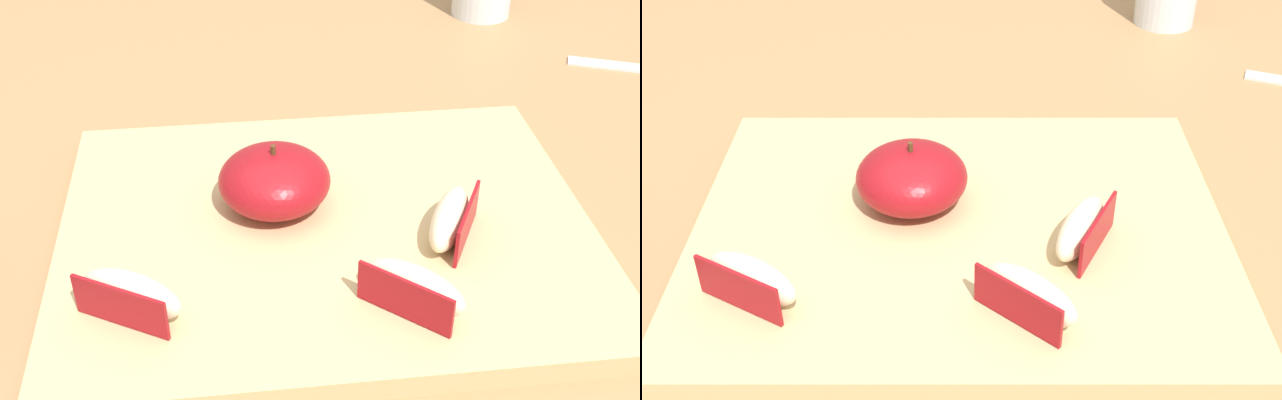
# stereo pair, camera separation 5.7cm
# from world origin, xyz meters

# --- Properties ---
(dining_table) EXTENTS (1.26, 0.99, 0.77)m
(dining_table) POSITION_xyz_m (0.00, 0.00, 0.67)
(dining_table) COLOR #9E754C
(dining_table) RESTS_ON ground_plane
(cutting_board) EXTENTS (0.38, 0.31, 0.02)m
(cutting_board) POSITION_xyz_m (0.06, -0.07, 0.78)
(cutting_board) COLOR tan
(cutting_board) RESTS_ON dining_table
(apple_half_skin_up) EXTENTS (0.08, 0.08, 0.05)m
(apple_half_skin_up) POSITION_xyz_m (0.02, -0.05, 0.81)
(apple_half_skin_up) COLOR maroon
(apple_half_skin_up) RESTS_ON cutting_board
(apple_wedge_front) EXTENTS (0.05, 0.07, 0.03)m
(apple_wedge_front) POSITION_xyz_m (0.14, -0.10, 0.81)
(apple_wedge_front) COLOR beige
(apple_wedge_front) RESTS_ON cutting_board
(apple_wedge_middle) EXTENTS (0.07, 0.06, 0.03)m
(apple_wedge_middle) POSITION_xyz_m (-0.07, -0.15, 0.81)
(apple_wedge_middle) COLOR beige
(apple_wedge_middle) RESTS_ON cutting_board
(apple_wedge_back) EXTENTS (0.07, 0.06, 0.03)m
(apple_wedge_back) POSITION_xyz_m (0.10, -0.17, 0.81)
(apple_wedge_back) COLOR beige
(apple_wedge_back) RESTS_ON cutting_board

